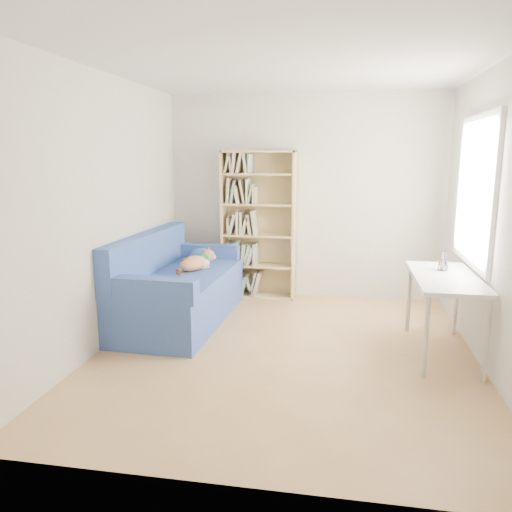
# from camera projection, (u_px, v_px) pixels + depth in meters

# --- Properties ---
(ground) EXTENTS (4.00, 4.00, 0.00)m
(ground) POSITION_uv_depth(u_px,v_px,m) (285.00, 352.00, 4.73)
(ground) COLOR #AF824F
(ground) RESTS_ON ground
(room_shell) EXTENTS (3.54, 4.04, 2.62)m
(room_shell) POSITION_uv_depth(u_px,v_px,m) (299.00, 178.00, 4.42)
(room_shell) COLOR silver
(room_shell) RESTS_ON ground
(sofa) EXTENTS (1.01, 2.02, 0.99)m
(sofa) POSITION_uv_depth(u_px,v_px,m) (177.00, 289.00, 5.57)
(sofa) COLOR navy
(sofa) RESTS_ON ground
(bookshelf) EXTENTS (0.95, 0.29, 1.89)m
(bookshelf) POSITION_uv_depth(u_px,v_px,m) (259.00, 231.00, 6.43)
(bookshelf) COLOR tan
(bookshelf) RESTS_ON ground
(desk) EXTENTS (0.57, 1.25, 0.75)m
(desk) POSITION_uv_depth(u_px,v_px,m) (445.00, 283.00, 4.57)
(desk) COLOR white
(desk) RESTS_ON ground
(pen_cup) EXTENTS (0.09, 0.09, 0.18)m
(pen_cup) POSITION_uv_depth(u_px,v_px,m) (443.00, 264.00, 4.76)
(pen_cup) COLOR white
(pen_cup) RESTS_ON desk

